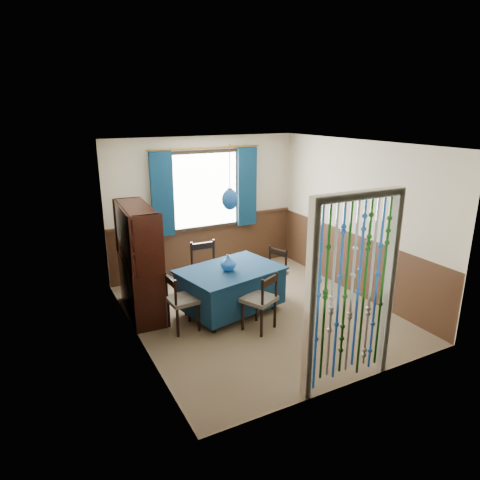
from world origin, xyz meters
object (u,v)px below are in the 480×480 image
chair_left (181,300)px  sideboard (140,277)px  bowl_shelf (146,243)px  vase_sideboard (138,250)px  chair_near (261,300)px  vase_table (228,263)px  chair_far (207,269)px  chair_right (272,273)px  pendant_lamp (230,199)px  dining_table (231,287)px

chair_left → sideboard: (-0.36, 0.77, 0.14)m
bowl_shelf → vase_sideboard: bearing=90.0°
chair_near → vase_table: size_ratio=3.89×
chair_left → chair_far: bearing=135.1°
chair_near → bowl_shelf: size_ratio=3.60×
vase_table → vase_sideboard: 1.39m
chair_left → vase_table: (0.79, 0.13, 0.36)m
sideboard → chair_near: bearing=-40.2°
chair_right → bowl_shelf: (-1.95, 0.21, 0.72)m
chair_left → chair_right: chair_left is taller
chair_near → pendant_lamp: size_ratio=0.92×
chair_right → bowl_shelf: bearing=64.8°
dining_table → chair_near: (0.13, -0.68, 0.04)m
chair_far → vase_table: 0.74m
dining_table → chair_near: bearing=-91.1°
dining_table → vase_sideboard: bearing=132.3°
chair_left → vase_table: bearing=96.9°
dining_table → chair_near: size_ratio=1.94×
chair_far → sideboard: size_ratio=0.56×
chair_near → vase_table: bearing=80.6°
dining_table → vase_sideboard: size_ratio=9.48×
bowl_shelf → sideboard: bearing=103.1°
sideboard → vase_table: bearing=-25.4°
chair_left → vase_sideboard: 1.14m
dining_table → bowl_shelf: 1.41m
dining_table → pendant_lamp: size_ratio=1.79×
chair_right → vase_table: bearing=82.0°
chair_right → bowl_shelf: size_ratio=3.56×
chair_far → chair_right: 1.05m
vase_sideboard → pendant_lamp: bearing=-35.8°
dining_table → vase_table: 0.40m
sideboard → bowl_shelf: bearing=-73.3°
dining_table → chair_far: bearing=88.3°
chair_far → pendant_lamp: (0.11, -0.63, 1.25)m
dining_table → chair_near: 0.69m
pendant_lamp → bowl_shelf: size_ratio=3.92×
dining_table → vase_sideboard: 1.49m
pendant_lamp → vase_sideboard: size_ratio=5.31×
chair_near → vase_sideboard: vase_sideboard is taller
sideboard → bowl_shelf: sideboard is taller
bowl_shelf → pendant_lamp: bearing=-16.6°
bowl_shelf → vase_sideboard: (0.00, 0.48, -0.25)m
vase_table → vase_sideboard: vase_sideboard is taller
chair_far → pendant_lamp: size_ratio=1.01×
vase_sideboard → chair_right: bearing=-19.5°
chair_far → vase_sideboard: size_ratio=5.38×
chair_near → chair_left: 1.09m
dining_table → sideboard: sideboard is taller
dining_table → pendant_lamp: pendant_lamp is taller
sideboard → vase_table: (1.15, -0.63, 0.22)m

